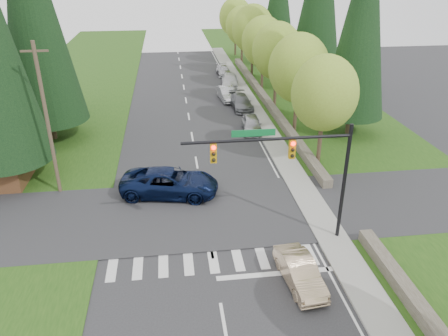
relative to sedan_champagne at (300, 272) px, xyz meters
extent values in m
plane|color=#28282B|center=(-3.97, -1.00, -0.66)|extent=(120.00, 120.00, 0.00)
cube|color=#1E4512|center=(9.03, 19.00, -0.63)|extent=(14.00, 110.00, 0.06)
cube|color=#1E4512|center=(-16.97, 19.00, -0.63)|extent=(14.00, 110.00, 0.06)
cube|color=#28282B|center=(-3.97, 7.00, -0.66)|extent=(120.00, 8.00, 0.10)
cube|color=gray|center=(2.93, 21.00, -0.60)|extent=(1.80, 80.00, 0.13)
cube|color=gray|center=(2.08, 21.00, -0.60)|extent=(0.20, 80.00, 0.13)
cube|color=#4C4438|center=(4.63, -4.00, -0.31)|extent=(0.70, 14.00, 0.70)
cube|color=#4C4438|center=(4.63, 29.00, -0.31)|extent=(0.70, 40.00, 0.70)
cylinder|color=black|center=(3.23, 3.50, 2.74)|extent=(0.20, 0.20, 6.80)
cylinder|color=black|center=(-1.07, 3.50, 5.54)|extent=(8.60, 0.16, 0.16)
cube|color=#0C662D|center=(-1.77, 3.55, 5.89)|extent=(2.20, 0.04, 0.35)
cube|color=#BF8C0C|center=(0.23, 3.50, 4.94)|extent=(0.32, 0.24, 1.00)
sphere|color=#FF0C05|center=(0.23, 3.36, 5.29)|extent=(0.22, 0.22, 0.22)
cube|color=#BF8C0C|center=(-3.77, 3.50, 4.94)|extent=(0.32, 0.24, 1.00)
sphere|color=#FF0C05|center=(-3.77, 3.36, 5.29)|extent=(0.22, 0.22, 0.22)
cylinder|color=#473828|center=(-13.47, 11.00, 4.34)|extent=(0.24, 0.24, 10.00)
cube|color=#473828|center=(-13.47, 11.00, 8.74)|extent=(1.60, 0.10, 0.12)
cylinder|color=#38281C|center=(5.23, 13.00, 1.72)|extent=(0.32, 0.32, 4.76)
ellipsoid|color=olive|center=(5.23, 13.00, 4.95)|extent=(4.80, 4.80, 5.52)
cylinder|color=#38281C|center=(5.33, 20.00, 1.80)|extent=(0.32, 0.32, 4.93)
ellipsoid|color=olive|center=(5.33, 20.00, 5.15)|extent=(5.20, 5.20, 5.98)
cylinder|color=#38281C|center=(5.13, 27.00, 1.86)|extent=(0.32, 0.32, 5.04)
ellipsoid|color=olive|center=(5.13, 27.00, 5.28)|extent=(5.00, 5.00, 5.75)
cylinder|color=#38281C|center=(5.23, 34.00, 1.75)|extent=(0.32, 0.32, 4.82)
ellipsoid|color=olive|center=(5.23, 34.00, 5.01)|extent=(5.00, 5.00, 5.75)
cylinder|color=#38281C|center=(5.33, 41.00, 1.91)|extent=(0.32, 0.32, 5.15)
ellipsoid|color=olive|center=(5.33, 41.00, 5.41)|extent=(5.40, 5.40, 6.21)
cylinder|color=#38281C|center=(5.13, 48.00, 1.69)|extent=(0.32, 0.32, 4.70)
ellipsoid|color=olive|center=(5.13, 48.00, 4.88)|extent=(4.80, 4.80, 5.52)
cylinder|color=#38281C|center=(5.23, 55.00, 1.83)|extent=(0.32, 0.32, 4.98)
ellipsoid|color=olive|center=(5.23, 55.00, 5.21)|extent=(5.20, 5.20, 5.98)
cylinder|color=#38281C|center=(-16.97, 13.00, 0.34)|extent=(0.50, 0.50, 2.00)
cylinder|color=#38281C|center=(-15.97, 21.00, 0.34)|extent=(0.50, 0.50, 2.00)
cone|color=black|center=(-15.97, 21.00, 10.64)|extent=(6.46, 6.46, 19.00)
cylinder|color=#38281C|center=(-17.97, 27.00, 0.34)|extent=(0.50, 0.50, 2.00)
cone|color=black|center=(-17.97, 27.00, 9.64)|extent=(5.78, 5.78, 17.00)
cylinder|color=#38281C|center=(10.03, 19.00, 0.34)|extent=(0.50, 0.50, 2.00)
cone|color=black|center=(10.03, 19.00, 9.14)|extent=(5.44, 5.44, 16.00)
cylinder|color=#38281C|center=(11.03, 33.00, 0.34)|extent=(0.50, 0.50, 2.00)
cylinder|color=#38281C|center=(10.03, 47.00, 0.34)|extent=(0.50, 0.50, 2.00)
imported|color=beige|center=(0.00, 0.00, 0.00)|extent=(1.82, 4.15, 1.33)
imported|color=#0B1537|center=(-6.07, 9.68, 0.23)|extent=(6.85, 4.09, 1.78)
imported|color=#A3A4A8|center=(1.49, 20.55, 0.04)|extent=(2.04, 4.27, 1.41)
imported|color=slate|center=(1.63, 27.32, 0.04)|extent=(2.18, 4.94, 1.41)
imported|color=#B2B2B7|center=(0.55, 30.49, 0.07)|extent=(1.98, 4.57, 1.46)
imported|color=silver|center=(1.63, 35.79, 0.16)|extent=(2.57, 5.05, 1.65)
imported|color=#B2B1B7|center=(1.63, 42.00, -0.05)|extent=(1.85, 4.30, 1.24)
camera|label=1|loc=(-5.77, -16.14, 13.66)|focal=35.00mm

